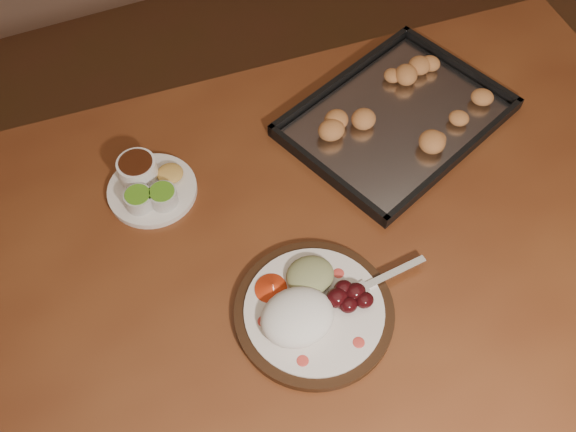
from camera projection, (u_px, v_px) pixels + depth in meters
name	position (u px, v px, depth m)	size (l,w,h in m)	color
dining_table	(302.00, 279.00, 1.17)	(1.56, 1.00, 0.75)	brown
dinner_plate	(310.00, 309.00, 1.01)	(0.33, 0.26, 0.06)	black
condiment_saucer	(149.00, 185.00, 1.14)	(0.16, 0.16, 0.05)	white
baking_tray	(396.00, 118.00, 1.24)	(0.49, 0.42, 0.04)	black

